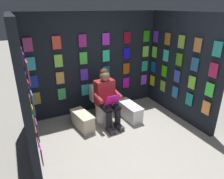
# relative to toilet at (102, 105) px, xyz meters

# --- Properties ---
(ground_plane) EXTENTS (30.00, 30.00, 0.00)m
(ground_plane) POSITION_rel_toilet_xyz_m (-0.05, 1.56, -0.33)
(ground_plane) COLOR #9E998E
(display_wall_back) EXTENTS (3.18, 0.14, 2.26)m
(display_wall_back) POSITION_rel_toilet_xyz_m (-0.05, -0.57, 0.80)
(display_wall_back) COLOR black
(display_wall_back) RESTS_ON ground
(display_wall_left) EXTENTS (0.14, 2.08, 2.26)m
(display_wall_left) POSITION_rel_toilet_xyz_m (-1.64, 0.52, 0.80)
(display_wall_left) COLOR black
(display_wall_left) RESTS_ON ground
(display_wall_right) EXTENTS (0.14, 2.08, 2.26)m
(display_wall_right) POSITION_rel_toilet_xyz_m (1.54, 0.52, 0.80)
(display_wall_right) COLOR black
(display_wall_right) RESTS_ON ground
(toilet) EXTENTS (0.41, 0.56, 0.77)m
(toilet) POSITION_rel_toilet_xyz_m (0.00, 0.00, 0.00)
(toilet) COLOR white
(toilet) RESTS_ON ground
(person_reading) EXTENTS (0.54, 0.70, 1.19)m
(person_reading) POSITION_rel_toilet_xyz_m (-0.01, 0.23, 0.27)
(person_reading) COLOR maroon
(person_reading) RESTS_ON ground
(comic_longbox_near) EXTENTS (0.32, 0.73, 0.34)m
(comic_longbox_near) POSITION_rel_toilet_xyz_m (-0.55, 0.23, -0.15)
(comic_longbox_near) COLOR silver
(comic_longbox_near) RESTS_ON ground
(comic_longbox_far) EXTENTS (0.36, 0.65, 0.34)m
(comic_longbox_far) POSITION_rel_toilet_xyz_m (0.52, 0.18, -0.15)
(comic_longbox_far) COLOR beige
(comic_longbox_far) RESTS_ON ground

